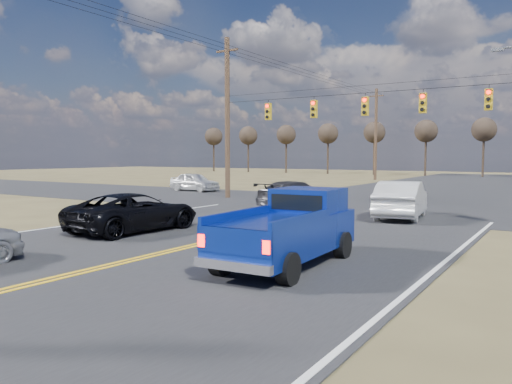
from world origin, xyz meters
The scene contains 11 objects.
ground centered at (0.00, 0.00, 0.00)m, with size 160.00×160.00×0.00m, color brown.
road_main centered at (0.00, 10.00, 0.00)m, with size 14.00×120.00×0.02m, color #28282B.
road_cross centered at (0.00, 18.00, 0.00)m, with size 120.00×12.00×0.02m, color #28282B.
signal_gantry centered at (0.50, 17.79, 5.06)m, with size 19.60×4.83×10.00m.
utility_poles centered at (0.00, 17.00, 5.23)m, with size 19.60×58.32×10.00m.
treeline centered at (0.00, 26.96, 5.70)m, with size 87.00×117.80×7.40m.
pickup_truck centered at (3.62, 3.00, 0.89)m, with size 2.10×4.95×1.83m.
black_suv centered at (-3.66, 4.88, 0.69)m, with size 2.28×4.94×1.37m, color black.
white_car_queue centered at (3.26, 13.68, 0.80)m, with size 1.70×4.87×1.60m, color silver.
dgrey_car_queue centered at (-2.70, 15.16, 0.69)m, with size 1.93×4.76×1.38m, color #2C2C30.
cross_car_west centered at (-14.63, 21.56, 0.71)m, with size 4.15×1.67×1.41m, color silver.
Camera 1 is at (9.41, -7.66, 2.70)m, focal length 35.00 mm.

